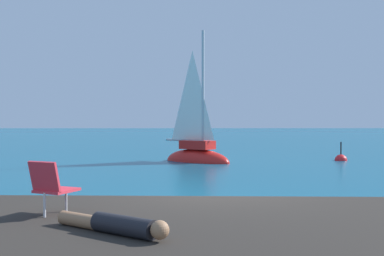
% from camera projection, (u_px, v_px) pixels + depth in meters
% --- Properties ---
extents(ground_plane, '(160.00, 160.00, 0.00)m').
position_uv_depth(ground_plane, '(212.00, 218.00, 9.49)').
color(ground_plane, '#0F5675').
extents(shore_ledge, '(7.83, 4.97, 0.54)m').
position_uv_depth(shore_ledge, '(173.00, 245.00, 6.44)').
color(shore_ledge, '#2D2823').
rests_on(shore_ledge, ground).
extents(boulder_seaward, '(1.17, 1.29, 0.81)m').
position_uv_depth(boulder_seaward, '(184.00, 225.00, 8.81)').
color(boulder_seaward, '#272A25').
rests_on(boulder_seaward, ground).
extents(boulder_inland, '(1.27, 1.44, 0.75)m').
position_uv_depth(boulder_inland, '(333.00, 226.00, 8.74)').
color(boulder_inland, '#272720').
rests_on(boulder_inland, ground).
extents(sailboat_near, '(3.32, 2.92, 6.31)m').
position_uv_depth(sailboat_near, '(197.00, 154.00, 21.44)').
color(sailboat_near, red).
rests_on(sailboat_near, ground).
extents(person_sunbather, '(1.50, 1.15, 0.25)m').
position_uv_depth(person_sunbather, '(116.00, 225.00, 5.90)').
color(person_sunbather, black).
rests_on(person_sunbather, shore_ledge).
extents(beach_chair, '(0.69, 0.74, 0.80)m').
position_uv_depth(beach_chair, '(51.00, 185.00, 7.00)').
color(beach_chair, '#E03342').
rests_on(beach_chair, shore_ledge).
extents(marker_buoy, '(0.56, 0.56, 1.13)m').
position_uv_depth(marker_buoy, '(341.00, 160.00, 22.09)').
color(marker_buoy, red).
rests_on(marker_buoy, ground).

